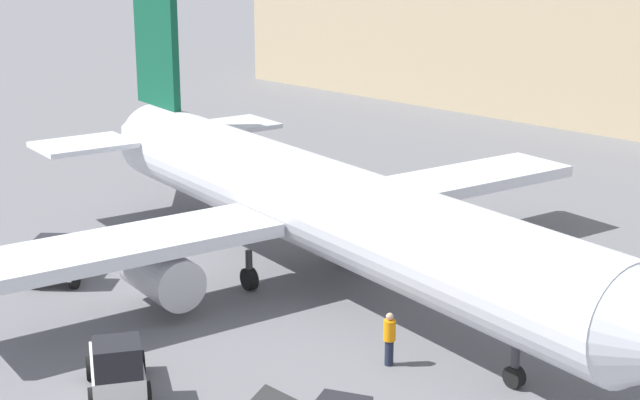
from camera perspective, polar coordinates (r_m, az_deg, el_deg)
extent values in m
plane|color=slate|center=(39.08, 0.00, -5.14)|extent=(400.00, 400.00, 0.00)
cylinder|color=silver|center=(37.99, 0.00, -0.27)|extent=(29.57, 8.33, 3.67)
cone|color=silver|center=(52.17, -10.59, 3.87)|extent=(4.54, 4.09, 3.48)
cube|color=silver|center=(44.13, 7.48, 1.00)|extent=(5.44, 12.80, 0.50)
cube|color=silver|center=(35.72, -12.01, -2.75)|extent=(5.44, 12.80, 0.50)
cylinder|color=#B7B7BC|center=(43.31, 5.59, -1.10)|extent=(3.79, 2.48, 1.94)
cylinder|color=#B7B7BC|center=(36.87, -9.23, -4.27)|extent=(3.79, 2.48, 1.94)
cube|color=#0C4C33|center=(48.95, -9.50, 8.80)|extent=(4.09, 1.01, 5.84)
cube|color=silver|center=(51.48, -5.23, 4.33)|extent=(3.96, 4.87, 0.24)
cube|color=silver|center=(48.09, -13.60, 3.15)|extent=(3.96, 4.87, 0.24)
cylinder|color=#38383D|center=(31.37, 11.28, -9.29)|extent=(0.28, 0.28, 1.62)
cylinder|color=black|center=(31.57, 11.23, -10.05)|extent=(0.75, 0.46, 0.70)
cylinder|color=#38383D|center=(38.75, -4.15, -4.09)|extent=(0.28, 0.28, 1.62)
cylinder|color=black|center=(38.87, -4.14, -4.59)|extent=(0.94, 0.49, 0.90)
cylinder|color=#38383D|center=(41.24, 1.55, -2.82)|extent=(0.28, 0.28, 1.62)
cylinder|color=black|center=(41.36, 1.55, -3.29)|extent=(0.94, 0.49, 0.90)
cylinder|color=#1E2338|center=(32.47, 4.04, -8.84)|extent=(0.29, 0.29, 0.88)
cylinder|color=orange|center=(32.15, 4.07, -7.57)|extent=(0.40, 0.40, 0.69)
sphere|color=tan|center=(31.96, 4.08, -6.78)|extent=(0.26, 0.26, 0.26)
cube|color=silver|center=(31.15, -11.73, -9.68)|extent=(3.59, 2.96, 0.68)
cube|color=black|center=(29.98, -11.72, -8.97)|extent=(1.93, 1.92, 0.97)
cylinder|color=black|center=(30.27, -13.07, -11.27)|extent=(0.80, 0.62, 0.76)
cylinder|color=black|center=(30.31, -10.07, -11.05)|extent=(0.80, 0.62, 0.76)
cylinder|color=black|center=(32.31, -13.21, -9.48)|extent=(0.80, 0.62, 0.76)
cylinder|color=black|center=(32.36, -10.42, -9.28)|extent=(0.80, 0.62, 0.76)
cube|color=silver|center=(41.31, -14.76, -3.43)|extent=(3.40, 3.49, 0.65)
cube|color=black|center=(40.25, -15.22, -2.79)|extent=(2.05, 2.05, 0.92)
cylinder|color=black|center=(40.66, -16.31, -4.34)|extent=(0.76, 0.79, 0.82)
cylinder|color=black|center=(40.16, -14.09, -4.43)|extent=(0.76, 0.79, 0.82)
cylinder|color=black|center=(42.68, -15.33, -3.32)|extent=(0.76, 0.79, 0.82)
cylinder|color=black|center=(42.20, -13.21, -3.39)|extent=(0.76, 0.79, 0.82)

